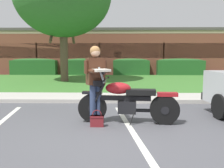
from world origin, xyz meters
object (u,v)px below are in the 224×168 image
at_px(rider_person, 96,78).
at_px(hedge_center_left, 82,66).
at_px(hedge_center_right, 131,66).
at_px(hedge_right, 180,67).
at_px(motorcycle, 132,101).
at_px(brick_building, 104,52).
at_px(hedge_left, 34,66).
at_px(handbag, 97,120).

height_order(rider_person, hedge_center_left, rider_person).
distance_m(hedge_center_right, hedge_right, 3.58).
distance_m(rider_person, hedge_center_right, 12.99).
height_order(motorcycle, brick_building, brick_building).
xyz_separation_m(rider_person, hedge_left, (-5.69, 12.90, -0.36)).
distance_m(motorcycle, rider_person, 0.94).
xyz_separation_m(rider_person, hedge_center_left, (-2.11, 12.90, -0.36)).
distance_m(hedge_right, brick_building, 8.42).
bearing_deg(hedge_left, motorcycle, -63.36).
relative_size(rider_person, hedge_center_left, 0.70).
bearing_deg(hedge_right, hedge_left, 180.00).
xyz_separation_m(handbag, brick_building, (-0.89, 19.12, 1.60)).
bearing_deg(brick_building, hedge_center_left, -102.04).
bearing_deg(hedge_center_left, hedge_right, 0.00).
xyz_separation_m(handbag, hedge_center_right, (1.42, 13.21, 0.51)).
relative_size(rider_person, hedge_right, 0.50).
bearing_deg(brick_building, hedge_left, -129.30).
relative_size(rider_person, brick_building, 0.06).
bearing_deg(rider_person, hedge_center_left, 99.29).
distance_m(handbag, hedge_center_left, 13.39).
relative_size(hedge_center_right, hedge_right, 0.77).
distance_m(hedge_left, brick_building, 7.72).
bearing_deg(motorcycle, hedge_center_right, 86.99).
bearing_deg(hedge_center_left, hedge_center_right, 0.00).
bearing_deg(handbag, hedge_right, 69.26).
height_order(hedge_center_right, brick_building, brick_building).
height_order(hedge_left, brick_building, brick_building).
bearing_deg(hedge_center_left, hedge_left, 180.00).
relative_size(handbag, hedge_center_right, 0.14).
distance_m(motorcycle, hedge_left, 14.44).
distance_m(hedge_left, hedge_right, 10.73).
height_order(motorcycle, rider_person, rider_person).
distance_m(rider_person, hedge_center_left, 13.08).
xyz_separation_m(handbag, hedge_right, (5.00, 13.21, 0.51)).
bearing_deg(hedge_left, hedge_center_right, 0.00).
xyz_separation_m(motorcycle, hedge_right, (4.26, 12.91, 0.16)).
relative_size(rider_person, handbag, 4.74).
distance_m(hedge_center_left, brick_building, 6.14).
bearing_deg(brick_building, hedge_center_right, -68.59).
relative_size(hedge_left, hedge_right, 0.99).
bearing_deg(motorcycle, hedge_center_left, 102.65).
distance_m(motorcycle, hedge_right, 13.59).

